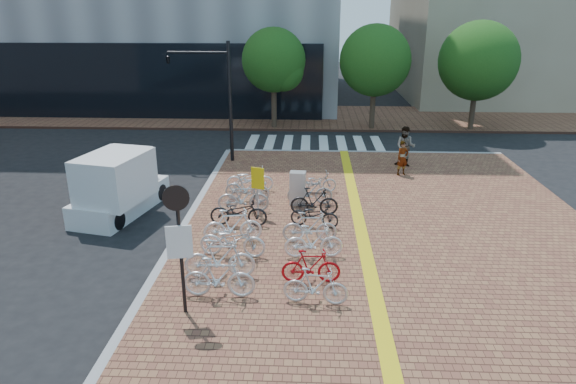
{
  "coord_description": "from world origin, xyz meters",
  "views": [
    {
      "loc": [
        0.29,
        -13.73,
        7.12
      ],
      "look_at": [
        -0.45,
        2.43,
        1.3
      ],
      "focal_mm": 32.0,
      "sensor_mm": 36.0,
      "label": 1
    }
  ],
  "objects_px": {
    "bike_5": "(243,198)",
    "traffic_light_pole": "(202,80)",
    "bike_8": "(316,286)",
    "bike_13": "(314,201)",
    "notice_sign": "(179,235)",
    "bike_14": "(310,191)",
    "bike_11": "(310,227)",
    "bike_3": "(233,226)",
    "pedestrian_b": "(405,147)",
    "box_truck": "(118,183)",
    "bike_4": "(239,212)",
    "pedestrian_a": "(402,158)",
    "bike_9": "(311,266)",
    "bike_6": "(247,188)",
    "bike_0": "(219,277)",
    "bike_15": "(316,182)",
    "bike_12": "(314,215)",
    "yellow_sign": "(257,183)",
    "bike_2": "(233,240)",
    "bike_7": "(250,179)",
    "utility_box": "(298,188)",
    "bike_1": "(220,259)"
  },
  "relations": [
    {
      "from": "bike_5",
      "to": "bike_15",
      "type": "relative_size",
      "value": 1.12
    },
    {
      "from": "bike_3",
      "to": "box_truck",
      "type": "xyz_separation_m",
      "value": [
        -4.56,
        2.65,
        0.43
      ]
    },
    {
      "from": "bike_2",
      "to": "bike_3",
      "type": "xyz_separation_m",
      "value": [
        -0.14,
        0.97,
        0.03
      ]
    },
    {
      "from": "bike_9",
      "to": "pedestrian_a",
      "type": "height_order",
      "value": "pedestrian_a"
    },
    {
      "from": "pedestrian_b",
      "to": "traffic_light_pole",
      "type": "xyz_separation_m",
      "value": [
        -9.45,
        0.56,
        2.92
      ]
    },
    {
      "from": "bike_12",
      "to": "box_truck",
      "type": "distance_m",
      "value": 7.27
    },
    {
      "from": "bike_11",
      "to": "bike_3",
      "type": "bearing_deg",
      "value": 88.16
    },
    {
      "from": "utility_box",
      "to": "traffic_light_pole",
      "type": "relative_size",
      "value": 0.23
    },
    {
      "from": "bike_12",
      "to": "box_truck",
      "type": "height_order",
      "value": "box_truck"
    },
    {
      "from": "bike_0",
      "to": "notice_sign",
      "type": "relative_size",
      "value": 0.56
    },
    {
      "from": "pedestrian_a",
      "to": "bike_9",
      "type": "bearing_deg",
      "value": -137.43
    },
    {
      "from": "traffic_light_pole",
      "to": "box_truck",
      "type": "height_order",
      "value": "traffic_light_pole"
    },
    {
      "from": "bike_0",
      "to": "bike_15",
      "type": "distance_m",
      "value": 8.39
    },
    {
      "from": "bike_6",
      "to": "pedestrian_b",
      "type": "distance_m",
      "value": 8.39
    },
    {
      "from": "bike_5",
      "to": "bike_11",
      "type": "relative_size",
      "value": 1.07
    },
    {
      "from": "bike_7",
      "to": "bike_8",
      "type": "height_order",
      "value": "bike_7"
    },
    {
      "from": "bike_13",
      "to": "traffic_light_pole",
      "type": "height_order",
      "value": "traffic_light_pole"
    },
    {
      "from": "bike_11",
      "to": "bike_14",
      "type": "xyz_separation_m",
      "value": [
        -0.01,
        3.36,
        -0.0
      ]
    },
    {
      "from": "bike_1",
      "to": "bike_7",
      "type": "distance_m",
      "value": 7.1
    },
    {
      "from": "bike_3",
      "to": "box_truck",
      "type": "bearing_deg",
      "value": 50.39
    },
    {
      "from": "notice_sign",
      "to": "bike_14",
      "type": "bearing_deg",
      "value": 68.21
    },
    {
      "from": "bike_7",
      "to": "utility_box",
      "type": "relative_size",
      "value": 1.48
    },
    {
      "from": "pedestrian_a",
      "to": "pedestrian_b",
      "type": "xyz_separation_m",
      "value": [
        0.34,
        1.36,
        0.17
      ]
    },
    {
      "from": "bike_2",
      "to": "notice_sign",
      "type": "bearing_deg",
      "value": 171.04
    },
    {
      "from": "bike_0",
      "to": "bike_9",
      "type": "xyz_separation_m",
      "value": [
        2.33,
        0.85,
        -0.08
      ]
    },
    {
      "from": "bike_5",
      "to": "bike_7",
      "type": "distance_m",
      "value": 2.3
    },
    {
      "from": "bike_0",
      "to": "bike_11",
      "type": "height_order",
      "value": "bike_0"
    },
    {
      "from": "bike_6",
      "to": "notice_sign",
      "type": "distance_m",
      "value": 7.85
    },
    {
      "from": "bike_13",
      "to": "pedestrian_a",
      "type": "distance_m",
      "value": 6.2
    },
    {
      "from": "bike_5",
      "to": "traffic_light_pole",
      "type": "bearing_deg",
      "value": 16.67
    },
    {
      "from": "bike_11",
      "to": "box_truck",
      "type": "bearing_deg",
      "value": 66.09
    },
    {
      "from": "bike_4",
      "to": "bike_13",
      "type": "relative_size",
      "value": 1.15
    },
    {
      "from": "bike_8",
      "to": "bike_13",
      "type": "relative_size",
      "value": 0.96
    },
    {
      "from": "bike_1",
      "to": "notice_sign",
      "type": "xyz_separation_m",
      "value": [
        -0.57,
        -1.73,
        1.49
      ]
    },
    {
      "from": "bike_15",
      "to": "yellow_sign",
      "type": "xyz_separation_m",
      "value": [
        -2.08,
        -2.51,
        0.8
      ]
    },
    {
      "from": "bike_4",
      "to": "bike_9",
      "type": "relative_size",
      "value": 1.23
    },
    {
      "from": "bike_8",
      "to": "bike_12",
      "type": "xyz_separation_m",
      "value": [
        -0.01,
        4.8,
        -0.06
      ]
    },
    {
      "from": "bike_14",
      "to": "notice_sign",
      "type": "bearing_deg",
      "value": 157.69
    },
    {
      "from": "bike_12",
      "to": "bike_8",
      "type": "bearing_deg",
      "value": -168.52
    },
    {
      "from": "notice_sign",
      "to": "bike_7",
      "type": "bearing_deg",
      "value": 86.34
    },
    {
      "from": "bike_5",
      "to": "bike_12",
      "type": "bearing_deg",
      "value": -120.4
    },
    {
      "from": "bike_7",
      "to": "bike_12",
      "type": "height_order",
      "value": "bike_7"
    },
    {
      "from": "traffic_light_pole",
      "to": "bike_4",
      "type": "bearing_deg",
      "value": -71.15
    },
    {
      "from": "pedestrian_b",
      "to": "yellow_sign",
      "type": "distance_m",
      "value": 8.9
    },
    {
      "from": "bike_14",
      "to": "box_truck",
      "type": "distance_m",
      "value": 7.02
    },
    {
      "from": "pedestrian_b",
      "to": "notice_sign",
      "type": "bearing_deg",
      "value": -100.39
    },
    {
      "from": "bike_12",
      "to": "notice_sign",
      "type": "distance_m",
      "value": 6.42
    },
    {
      "from": "pedestrian_b",
      "to": "bike_5",
      "type": "bearing_deg",
      "value": -118.21
    },
    {
      "from": "bike_12",
      "to": "yellow_sign",
      "type": "xyz_separation_m",
      "value": [
        -2.0,
        0.91,
        0.8
      ]
    },
    {
      "from": "bike_14",
      "to": "pedestrian_b",
      "type": "bearing_deg",
      "value": -40.92
    }
  ]
}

